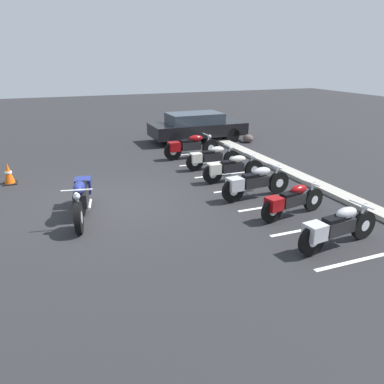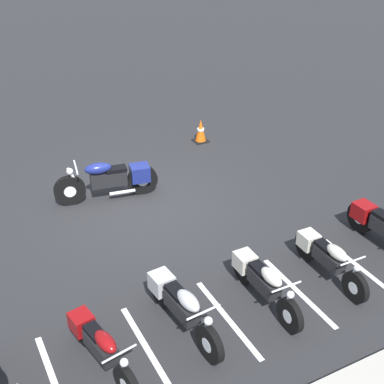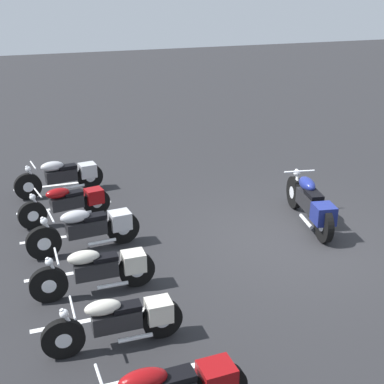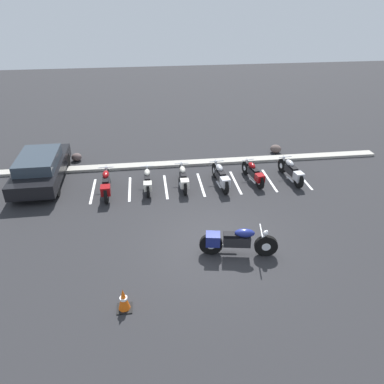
# 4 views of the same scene
# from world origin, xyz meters

# --- Properties ---
(ground) EXTENTS (60.00, 60.00, 0.00)m
(ground) POSITION_xyz_m (0.00, 0.00, 0.00)
(ground) COLOR #262628
(motorcycle_navy_featured) EXTENTS (2.40, 0.82, 0.95)m
(motorcycle_navy_featured) POSITION_xyz_m (0.47, -0.63, 0.51)
(motorcycle_navy_featured) COLOR black
(motorcycle_navy_featured) RESTS_ON ground
(parked_bike_1) EXTENTS (0.56, 1.98, 0.78)m
(parked_bike_1) POSITION_xyz_m (-2.09, 3.91, 0.41)
(parked_bike_1) COLOR black
(parked_bike_1) RESTS_ON ground
(parked_bike_2) EXTENTS (0.57, 2.04, 0.80)m
(parked_bike_2) POSITION_xyz_m (-0.63, 3.94, 0.43)
(parked_bike_2) COLOR black
(parked_bike_2) RESTS_ON ground
(parked_bike_3) EXTENTS (0.61, 2.16, 0.85)m
(parked_bike_3) POSITION_xyz_m (0.92, 3.85, 0.45)
(parked_bike_3) COLOR black
(parked_bike_3) RESTS_ON ground
(parked_bike_4) EXTENTS (0.68, 1.96, 0.78)m
(parked_bike_4) POSITION_xyz_m (2.38, 4.04, 0.41)
(parked_bike_4) COLOR black
(parked_bike_4) RESTS_ON ground
(traffic_cone) EXTENTS (0.40, 0.40, 0.67)m
(traffic_cone) POSITION_xyz_m (-2.87, -2.47, 0.31)
(traffic_cone) COLOR black
(traffic_cone) RESTS_ON ground
(stall_line_1) EXTENTS (0.10, 2.10, 0.00)m
(stall_line_1) POSITION_xyz_m (-2.84, 4.08, 0.00)
(stall_line_1) COLOR white
(stall_line_1) RESTS_ON ground
(stall_line_2) EXTENTS (0.10, 2.10, 0.00)m
(stall_line_2) POSITION_xyz_m (-1.35, 4.08, 0.00)
(stall_line_2) COLOR white
(stall_line_2) RESTS_ON ground
(stall_line_3) EXTENTS (0.10, 2.10, 0.00)m
(stall_line_3) POSITION_xyz_m (0.14, 4.08, 0.00)
(stall_line_3) COLOR white
(stall_line_3) RESTS_ON ground
(stall_line_4) EXTENTS (0.10, 2.10, 0.00)m
(stall_line_4) POSITION_xyz_m (1.63, 4.08, 0.00)
(stall_line_4) COLOR white
(stall_line_4) RESTS_ON ground
(stall_line_5) EXTENTS (0.10, 2.10, 0.00)m
(stall_line_5) POSITION_xyz_m (3.12, 4.08, 0.00)
(stall_line_5) COLOR white
(stall_line_5) RESTS_ON ground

